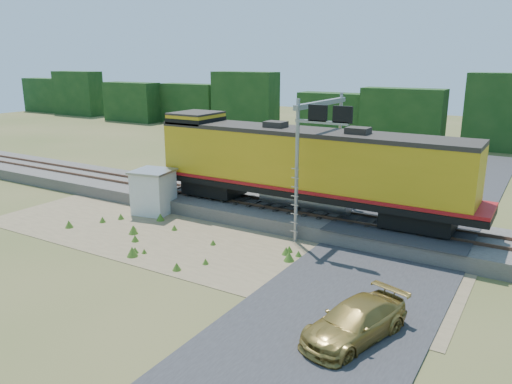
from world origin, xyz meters
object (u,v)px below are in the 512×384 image
Objects in this scene: shed at (154,192)px; signal_gantry at (322,132)px; car at (355,322)px; locomotive at (301,165)px.

shed is 11.07m from signal_gantry.
signal_gantry is at bearing 1.80° from shed.
car is (5.55, -9.44, -4.84)m from signal_gantry.
shed is at bearing 171.89° from car.
signal_gantry is (10.05, 2.17, 4.11)m from shed.
shed reaches higher than car.
signal_gantry reaches higher than locomotive.
car is (7.05, -10.11, -2.81)m from locomotive.
shed is 0.37× the size of signal_gantry.
locomotive is at bearing 141.74° from car.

